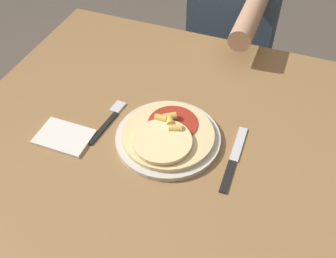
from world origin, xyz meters
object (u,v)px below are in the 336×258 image
object	(u,v)px
pizza	(167,135)
knife	(233,159)
dining_table	(182,166)
person_diner	(234,19)
fork	(109,119)
plate	(168,138)

from	to	relation	value
pizza	knife	size ratio (longest dim) A/B	1.08
dining_table	person_diner	bearing A→B (deg)	93.64
fork	knife	size ratio (longest dim) A/B	0.80
dining_table	fork	size ratio (longest dim) A/B	6.76
fork	dining_table	bearing A→B (deg)	-0.79
dining_table	pizza	bearing A→B (deg)	-160.20
knife	person_diner	bearing A→B (deg)	103.44
plate	pizza	xyz separation A→B (m)	(-0.00, -0.01, 0.02)
fork	knife	bearing A→B (deg)	-2.88
knife	person_diner	size ratio (longest dim) A/B	0.19
plate	person_diner	distance (m)	0.77
pizza	knife	world-z (taller)	pizza
dining_table	fork	distance (m)	0.24
fork	plate	bearing A→B (deg)	-3.90
knife	person_diner	xyz separation A→B (m)	(-0.18, 0.77, -0.08)
knife	dining_table	bearing A→B (deg)	173.86
plate	pizza	world-z (taller)	pizza
fork	pizza	bearing A→B (deg)	-5.55
pizza	fork	size ratio (longest dim) A/B	1.34
dining_table	pizza	distance (m)	0.13
plate	pizza	bearing A→B (deg)	-94.53
person_diner	pizza	bearing A→B (deg)	-89.31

